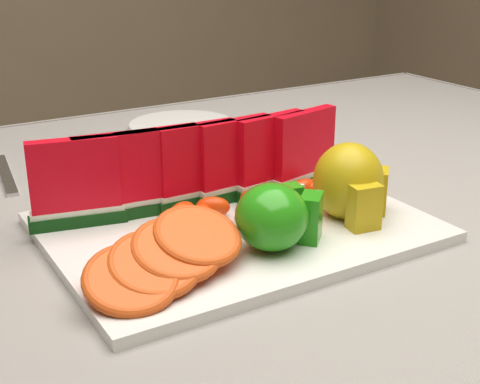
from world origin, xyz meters
name	(u,v)px	position (x,y,z in m)	size (l,w,h in m)	color
table	(243,278)	(0.00, 0.00, 0.65)	(1.40, 0.90, 0.75)	#442F15
tablecloth	(243,234)	(0.00, 0.00, 0.72)	(1.53, 1.03, 0.20)	gray
platter	(235,227)	(-0.05, -0.07, 0.76)	(0.40, 0.30, 0.01)	silver
apple_cluster	(276,216)	(-0.05, -0.14, 0.80)	(0.11, 0.09, 0.07)	#3B8E1E
pear_cluster	(351,184)	(0.07, -0.12, 0.81)	(0.10, 0.10, 0.09)	#9E6104
side_plate	(182,126)	(0.09, 0.35, 0.76)	(0.23, 0.23, 0.01)	silver
fork	(4,173)	(-0.23, 0.26, 0.76)	(0.03, 0.20, 0.00)	silver
watermelon_row	(198,167)	(-0.06, 0.00, 0.82)	(0.39, 0.07, 0.10)	#0A380E
orange_fan_front	(166,256)	(-0.17, -0.15, 0.79)	(0.18, 0.12, 0.05)	#E73B02
orange_fan_back	(161,176)	(-0.08, 0.07, 0.79)	(0.23, 0.10, 0.04)	#E73B02
tangerine_segments	(248,204)	(-0.03, -0.05, 0.78)	(0.24, 0.06, 0.02)	#FF4E17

